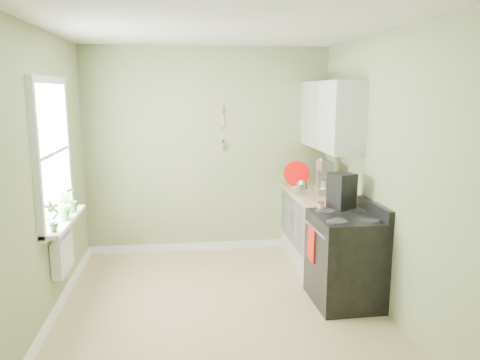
{
  "coord_description": "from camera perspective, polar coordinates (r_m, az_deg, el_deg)",
  "views": [
    {
      "loc": [
        -0.35,
        -4.33,
        2.14
      ],
      "look_at": [
        0.27,
        0.55,
        1.2
      ],
      "focal_mm": 35.0,
      "sensor_mm": 36.0,
      "label": 1
    }
  ],
  "objects": [
    {
      "name": "wall_utensils",
      "position": [
        6.16,
        -2.07,
        5.49
      ],
      "size": [
        0.02,
        0.14,
        0.58
      ],
      "color": "tan",
      "rests_on": "wall_back"
    },
    {
      "name": "ceiling",
      "position": [
        4.38,
        -2.71,
        18.33
      ],
      "size": [
        3.2,
        3.6,
        0.02
      ],
      "primitive_type": "cube",
      "color": "white",
      "rests_on": "wall_back"
    },
    {
      "name": "kettle",
      "position": [
        5.59,
        7.45,
        -0.98
      ],
      "size": [
        0.18,
        0.11,
        0.19
      ],
      "color": "silver",
      "rests_on": "countertop"
    },
    {
      "name": "window",
      "position": [
        4.83,
        -21.99,
        3.05
      ],
      "size": [
        0.06,
        1.14,
        1.44
      ],
      "color": "white",
      "rests_on": "wall_left"
    },
    {
      "name": "wall_left",
      "position": [
        4.58,
        -23.07,
        0.04
      ],
      "size": [
        0.02,
        3.6,
        2.7
      ],
      "primitive_type": "cube",
      "color": "gray",
      "rests_on": "floor"
    },
    {
      "name": "red_tray",
      "position": [
        6.15,
        6.91,
        0.81
      ],
      "size": [
        0.33,
        0.17,
        0.33
      ],
      "primitive_type": "cylinder",
      "rotation": [
        1.45,
        0.0,
        -0.37
      ],
      "color": "#CB0405",
      "rests_on": "countertop"
    },
    {
      "name": "stove",
      "position": [
        4.92,
        12.72,
        -9.31
      ],
      "size": [
        0.68,
        0.76,
        1.04
      ],
      "color": "black",
      "rests_on": "floor"
    },
    {
      "name": "floor",
      "position": [
        4.85,
        -2.41,
        -15.49
      ],
      "size": [
        3.2,
        3.6,
        0.02
      ],
      "primitive_type": "cube",
      "color": "#A2885A",
      "rests_on": "ground"
    },
    {
      "name": "plant_a",
      "position": [
        4.47,
        -21.94,
        -4.14
      ],
      "size": [
        0.18,
        0.18,
        0.29
      ],
      "primitive_type": "imported",
      "rotation": [
        0.0,
        0.0,
        0.77
      ],
      "color": "#467935",
      "rests_on": "window_sill"
    },
    {
      "name": "wall_right",
      "position": [
        4.82,
        16.91,
        0.95
      ],
      "size": [
        0.02,
        3.6,
        2.7
      ],
      "primitive_type": "cube",
      "color": "gray",
      "rests_on": "floor"
    },
    {
      "name": "plant_c",
      "position": [
        5.14,
        -19.99,
        -2.24
      ],
      "size": [
        0.2,
        0.2,
        0.27
      ],
      "primitive_type": "imported",
      "rotation": [
        0.0,
        0.0,
        4.22
      ],
      "color": "#467935",
      "rests_on": "window_sill"
    },
    {
      "name": "radiator",
      "position": [
        4.99,
        -20.83,
        -8.46
      ],
      "size": [
        0.12,
        0.5,
        0.35
      ],
      "primitive_type": "cube",
      "color": "white",
      "rests_on": "wall_left"
    },
    {
      "name": "jar",
      "position": [
        4.99,
        9.82,
        -3.08
      ],
      "size": [
        0.07,
        0.07,
        0.08
      ],
      "color": "#B8AF95",
      "rests_on": "countertop"
    },
    {
      "name": "plant_b",
      "position": [
        4.84,
        -20.77,
        -3.03
      ],
      "size": [
        0.19,
        0.19,
        0.27
      ],
      "primitive_type": "imported",
      "rotation": [
        0.0,
        0.0,
        2.24
      ],
      "color": "#467935",
      "rests_on": "window_sill"
    },
    {
      "name": "countertop",
      "position": [
        5.71,
        9.65,
        -1.93
      ],
      "size": [
        0.64,
        1.6,
        0.04
      ],
      "primitive_type": "cube",
      "color": "tan",
      "rests_on": "base_cabinets"
    },
    {
      "name": "stand_mixer",
      "position": [
        5.75,
        10.28,
        0.2
      ],
      "size": [
        0.24,
        0.38,
        0.43
      ],
      "color": "#B2B2B7",
      "rests_on": "countertop"
    },
    {
      "name": "base_cabinets",
      "position": [
        5.83,
        9.6,
        -6.29
      ],
      "size": [
        0.6,
        1.6,
        0.87
      ],
      "primitive_type": "cube",
      "color": "silver",
      "rests_on": "floor"
    },
    {
      "name": "upper_cabinets",
      "position": [
        5.72,
        10.97,
        7.76
      ],
      "size": [
        0.35,
        1.4,
        0.8
      ],
      "primitive_type": "cube",
      "color": "silver",
      "rests_on": "wall_right"
    },
    {
      "name": "window_sill",
      "position": [
        4.93,
        -20.62,
        -4.64
      ],
      "size": [
        0.18,
        1.14,
        0.04
      ],
      "primitive_type": "cube",
      "color": "white",
      "rests_on": "wall_left"
    },
    {
      "name": "wall_back",
      "position": [
        6.2,
        -3.93,
        3.51
      ],
      "size": [
        3.2,
        0.02,
        2.7
      ],
      "primitive_type": "cube",
      "color": "gray",
      "rests_on": "floor"
    },
    {
      "name": "coffee_maker",
      "position": [
        5.03,
        12.25,
        -1.43
      ],
      "size": [
        0.29,
        0.3,
        0.38
      ],
      "color": "black",
      "rests_on": "countertop"
    }
  ]
}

